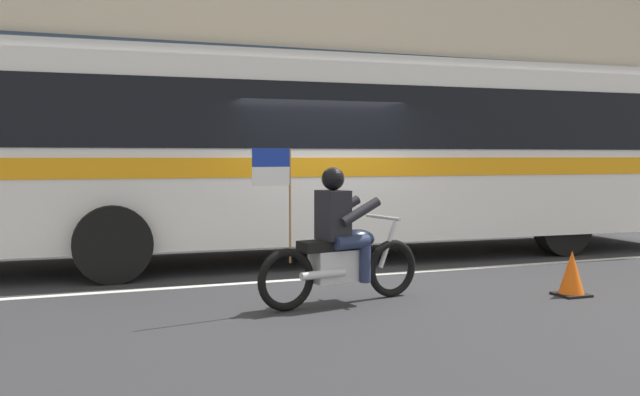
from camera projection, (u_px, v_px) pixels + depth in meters
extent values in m
plane|color=#2B2B2D|center=(324.00, 270.00, 10.06)|extent=(60.00, 60.00, 0.00)
cube|color=#A39E93|center=(242.00, 230.00, 14.83)|extent=(28.00, 3.80, 0.15)
cube|color=silver|center=(339.00, 277.00, 9.50)|extent=(26.60, 0.14, 0.01)
cube|color=#B2A893|center=(218.00, 10.00, 16.67)|extent=(28.00, 0.80, 10.55)
cube|color=#233347|center=(222.00, 73.00, 16.35)|extent=(25.76, 0.10, 1.40)
cube|color=white|center=(349.00, 154.00, 11.39)|extent=(12.65, 3.02, 2.70)
cube|color=black|center=(349.00, 121.00, 11.36)|extent=(11.64, 3.02, 0.96)
cube|color=orange|center=(349.00, 166.00, 11.41)|extent=(12.40, 3.04, 0.28)
cube|color=silver|center=(349.00, 69.00, 11.31)|extent=(12.39, 2.88, 0.16)
cylinder|color=black|center=(113.00, 244.00, 9.02)|extent=(1.04, 0.30, 1.04)
cylinder|color=black|center=(563.00, 225.00, 11.56)|extent=(1.04, 0.30, 1.04)
torus|color=black|center=(392.00, 268.00, 8.16)|extent=(0.69, 0.22, 0.69)
torus|color=black|center=(286.00, 280.00, 7.40)|extent=(0.69, 0.22, 0.69)
cube|color=silver|center=(338.00, 265.00, 7.75)|extent=(0.68, 0.40, 0.36)
ellipsoid|color=black|center=(356.00, 240.00, 7.86)|extent=(0.53, 0.37, 0.24)
cube|color=black|center=(323.00, 246.00, 7.63)|extent=(0.60, 0.37, 0.12)
cylinder|color=silver|center=(388.00, 244.00, 8.11)|extent=(0.28, 0.11, 0.58)
cylinder|color=silver|center=(383.00, 217.00, 8.05)|extent=(0.17, 0.64, 0.04)
cylinder|color=silver|center=(323.00, 274.00, 7.46)|extent=(0.56, 0.20, 0.09)
cube|color=black|center=(333.00, 215.00, 7.68)|extent=(0.35, 0.41, 0.56)
sphere|color=black|center=(333.00, 179.00, 7.65)|extent=(0.26, 0.26, 0.26)
cylinder|color=#232D4C|center=(335.00, 239.00, 7.92)|extent=(0.44, 0.23, 0.15)
cylinder|color=#232D4C|center=(347.00, 258.00, 8.03)|extent=(0.13, 0.13, 0.46)
cylinder|color=#232D4C|center=(352.00, 242.00, 7.62)|extent=(0.44, 0.23, 0.15)
cylinder|color=#232D4C|center=(365.00, 262.00, 7.73)|extent=(0.13, 0.13, 0.46)
cylinder|color=black|center=(341.00, 209.00, 7.97)|extent=(0.53, 0.21, 0.32)
cylinder|color=black|center=(361.00, 212.00, 7.63)|extent=(0.53, 0.21, 0.32)
cylinder|color=olive|center=(290.00, 206.00, 7.38)|extent=(0.02, 0.02, 1.25)
cube|color=#1933A5|center=(271.00, 158.00, 7.23)|extent=(0.44, 0.11, 0.20)
cube|color=white|center=(271.00, 176.00, 7.24)|extent=(0.44, 0.11, 0.20)
cylinder|color=red|center=(504.00, 211.00, 15.63)|extent=(0.22, 0.22, 0.58)
sphere|color=red|center=(504.00, 195.00, 15.61)|extent=(0.20, 0.20, 0.20)
cylinder|color=red|center=(508.00, 210.00, 15.50)|extent=(0.09, 0.10, 0.09)
cone|color=#EA590F|center=(572.00, 273.00, 8.22)|extent=(0.32, 0.32, 0.55)
cube|color=black|center=(571.00, 294.00, 8.23)|extent=(0.36, 0.36, 0.03)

